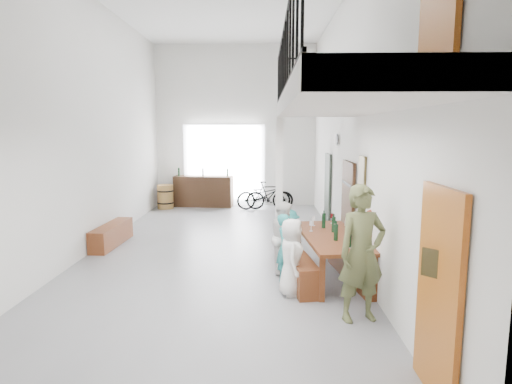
{
  "coord_description": "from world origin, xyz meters",
  "views": [
    {
      "loc": [
        1.01,
        -8.89,
        2.63
      ],
      "look_at": [
        0.84,
        -0.5,
        1.4
      ],
      "focal_mm": 30.0,
      "sensor_mm": 36.0,
      "label": 1
    }
  ],
  "objects_px": {
    "tasting_table": "(332,240)",
    "host_standing": "(362,253)",
    "side_bench": "(112,235)",
    "bench_inner": "(295,265)",
    "oak_barrel": "(165,197)",
    "bicycle_near": "(264,195)",
    "serving_counter": "(204,191)"
  },
  "relations": [
    {
      "from": "tasting_table",
      "to": "host_standing",
      "type": "bearing_deg",
      "value": -90.76
    },
    {
      "from": "side_bench",
      "to": "host_standing",
      "type": "distance_m",
      "value": 6.2
    },
    {
      "from": "bench_inner",
      "to": "oak_barrel",
      "type": "xyz_separation_m",
      "value": [
        -3.89,
        6.77,
        0.15
      ]
    },
    {
      "from": "tasting_table",
      "to": "bicycle_near",
      "type": "relative_size",
      "value": 1.36
    },
    {
      "from": "tasting_table",
      "to": "serving_counter",
      "type": "height_order",
      "value": "serving_counter"
    },
    {
      "from": "serving_counter",
      "to": "host_standing",
      "type": "bearing_deg",
      "value": -63.49
    },
    {
      "from": "side_bench",
      "to": "bicycle_near",
      "type": "bearing_deg",
      "value": 52.41
    },
    {
      "from": "serving_counter",
      "to": "host_standing",
      "type": "relative_size",
      "value": 1.05
    },
    {
      "from": "host_standing",
      "to": "bicycle_near",
      "type": "distance_m",
      "value": 8.44
    },
    {
      "from": "oak_barrel",
      "to": "bicycle_near",
      "type": "height_order",
      "value": "bicycle_near"
    },
    {
      "from": "side_bench",
      "to": "host_standing",
      "type": "relative_size",
      "value": 0.9
    },
    {
      "from": "host_standing",
      "to": "bicycle_near",
      "type": "height_order",
      "value": "host_standing"
    },
    {
      "from": "side_bench",
      "to": "bench_inner",
      "type": "bearing_deg",
      "value": -27.94
    },
    {
      "from": "tasting_table",
      "to": "host_standing",
      "type": "xyz_separation_m",
      "value": [
        0.14,
        -1.67,
        0.24
      ]
    },
    {
      "from": "bench_inner",
      "to": "serving_counter",
      "type": "height_order",
      "value": "serving_counter"
    },
    {
      "from": "serving_counter",
      "to": "side_bench",
      "type": "bearing_deg",
      "value": -100.23
    },
    {
      "from": "oak_barrel",
      "to": "tasting_table",
      "type": "bearing_deg",
      "value": -56.12
    },
    {
      "from": "tasting_table",
      "to": "serving_counter",
      "type": "relative_size",
      "value": 1.22
    },
    {
      "from": "tasting_table",
      "to": "host_standing",
      "type": "distance_m",
      "value": 1.7
    },
    {
      "from": "serving_counter",
      "to": "bench_inner",
      "type": "bearing_deg",
      "value": -64.51
    },
    {
      "from": "bench_inner",
      "to": "host_standing",
      "type": "xyz_separation_m",
      "value": [
        0.79,
        -1.64,
        0.7
      ]
    },
    {
      "from": "bench_inner",
      "to": "serving_counter",
      "type": "distance_m",
      "value": 7.68
    },
    {
      "from": "tasting_table",
      "to": "host_standing",
      "type": "relative_size",
      "value": 1.29
    },
    {
      "from": "oak_barrel",
      "to": "serving_counter",
      "type": "height_order",
      "value": "serving_counter"
    },
    {
      "from": "oak_barrel",
      "to": "host_standing",
      "type": "height_order",
      "value": "host_standing"
    },
    {
      "from": "bench_inner",
      "to": "side_bench",
      "type": "height_order",
      "value": "bench_inner"
    },
    {
      "from": "tasting_table",
      "to": "bicycle_near",
      "type": "distance_m",
      "value": 6.76
    },
    {
      "from": "tasting_table",
      "to": "oak_barrel",
      "type": "height_order",
      "value": "oak_barrel"
    },
    {
      "from": "side_bench",
      "to": "serving_counter",
      "type": "distance_m",
      "value": 5.25
    },
    {
      "from": "bench_inner",
      "to": "bicycle_near",
      "type": "distance_m",
      "value": 6.7
    },
    {
      "from": "side_bench",
      "to": "oak_barrel",
      "type": "bearing_deg",
      "value": 87.87
    },
    {
      "from": "serving_counter",
      "to": "host_standing",
      "type": "height_order",
      "value": "host_standing"
    }
  ]
}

